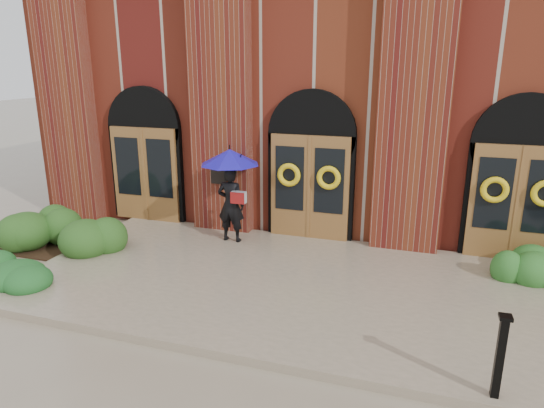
% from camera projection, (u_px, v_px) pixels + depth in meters
% --- Properties ---
extents(ground, '(90.00, 90.00, 0.00)m').
position_uv_depth(ground, '(275.00, 289.00, 9.48)').
color(ground, gray).
rests_on(ground, ground).
extents(landing, '(10.00, 5.30, 0.15)m').
position_uv_depth(landing, '(277.00, 283.00, 9.59)').
color(landing, gray).
rests_on(landing, ground).
extents(church_building, '(16.20, 12.53, 7.00)m').
position_uv_depth(church_building, '(354.00, 86.00, 16.50)').
color(church_building, maroon).
rests_on(church_building, ground).
extents(man_with_umbrella, '(1.40, 1.40, 2.22)m').
position_uv_depth(man_with_umbrella, '(230.00, 178.00, 11.24)').
color(man_with_umbrella, black).
rests_on(man_with_umbrella, landing).
extents(metal_post, '(0.16, 0.16, 1.16)m').
position_uv_depth(metal_post, '(500.00, 355.00, 6.06)').
color(metal_post, black).
rests_on(metal_post, landing).
extents(hedge_wall_left, '(3.31, 1.32, 0.85)m').
position_uv_depth(hedge_wall_left, '(71.00, 233.00, 11.37)').
color(hedge_wall_left, '#254A18').
rests_on(hedge_wall_left, ground).
extents(hedge_front_left, '(1.46, 1.25, 0.52)m').
position_uv_depth(hedge_front_left, '(1.00, 276.00, 9.46)').
color(hedge_front_left, '#1B501F').
rests_on(hedge_front_left, ground).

